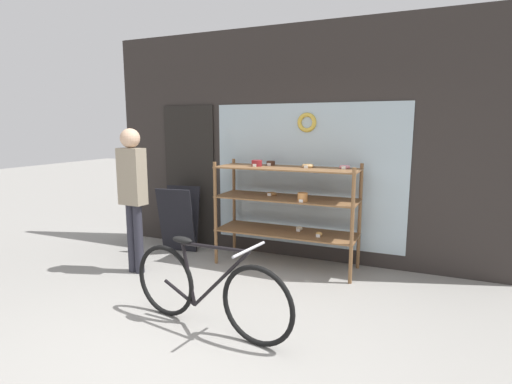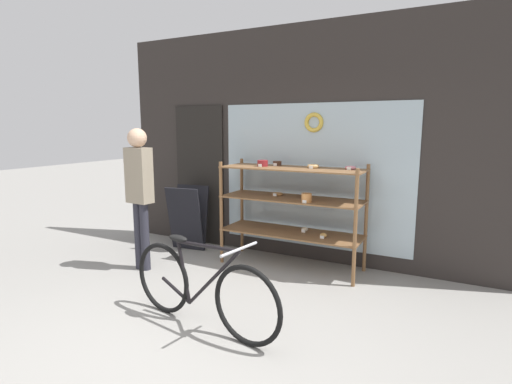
% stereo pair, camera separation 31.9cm
% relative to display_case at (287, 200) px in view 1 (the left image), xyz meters
% --- Properties ---
extents(ground_plane, '(30.00, 30.00, 0.00)m').
position_rel_display_case_xyz_m(ground_plane, '(-0.06, -2.28, -0.87)').
color(ground_plane, gray).
extents(storefront_facade, '(5.58, 0.13, 3.11)m').
position_rel_display_case_xyz_m(storefront_facade, '(-0.11, 0.43, 0.65)').
color(storefront_facade, '#2D2826').
rests_on(storefront_facade, ground_plane).
extents(display_case, '(1.81, 0.59, 1.37)m').
position_rel_display_case_xyz_m(display_case, '(0.00, 0.00, 0.00)').
color(display_case, brown).
rests_on(display_case, ground_plane).
extents(bicycle, '(1.71, 0.46, 0.83)m').
position_rel_display_case_xyz_m(bicycle, '(-0.11, -1.84, -0.50)').
color(bicycle, black).
rests_on(bicycle, ground_plane).
extents(sandwich_board, '(0.57, 0.44, 0.93)m').
position_rel_display_case_xyz_m(sandwich_board, '(-1.64, -0.01, -0.40)').
color(sandwich_board, black).
rests_on(sandwich_board, ground_plane).
extents(pedestrian, '(0.33, 0.23, 1.78)m').
position_rel_display_case_xyz_m(pedestrian, '(-1.65, -0.95, 0.19)').
color(pedestrian, '#282833').
rests_on(pedestrian, ground_plane).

